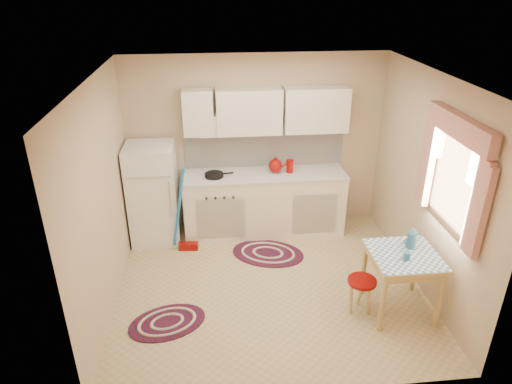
% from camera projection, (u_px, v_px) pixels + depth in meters
% --- Properties ---
extents(room_shell, '(3.64, 3.60, 2.52)m').
position_uv_depth(room_shell, '(282.00, 155.00, 5.09)').
color(room_shell, tan).
rests_on(room_shell, ground).
extents(fridge, '(0.65, 0.60, 1.40)m').
position_uv_depth(fridge, '(153.00, 194.00, 6.24)').
color(fridge, white).
rests_on(fridge, ground).
extents(broom, '(0.29, 0.14, 1.20)m').
position_uv_depth(broom, '(186.00, 211.00, 6.01)').
color(broom, '#217CCF').
rests_on(broom, ground).
extents(base_cabinets, '(2.25, 0.60, 0.88)m').
position_uv_depth(base_cabinets, '(264.00, 204.00, 6.53)').
color(base_cabinets, white).
rests_on(base_cabinets, ground).
extents(countertop, '(2.27, 0.62, 0.04)m').
position_uv_depth(countertop, '(264.00, 175.00, 6.34)').
color(countertop, silver).
rests_on(countertop, base_cabinets).
extents(frying_pan, '(0.30, 0.30, 0.05)m').
position_uv_depth(frying_pan, '(214.00, 175.00, 6.21)').
color(frying_pan, black).
rests_on(frying_pan, countertop).
extents(red_kettle, '(0.23, 0.21, 0.21)m').
position_uv_depth(red_kettle, '(275.00, 166.00, 6.29)').
color(red_kettle, '#870704').
rests_on(red_kettle, countertop).
extents(red_canister, '(0.13, 0.13, 0.16)m').
position_uv_depth(red_canister, '(290.00, 167.00, 6.32)').
color(red_canister, '#870704').
rests_on(red_canister, countertop).
extents(table, '(0.72, 0.72, 0.72)m').
position_uv_depth(table, '(400.00, 282.00, 5.01)').
color(table, '#DABB6D').
rests_on(table, ground).
extents(stool, '(0.41, 0.41, 0.42)m').
position_uv_depth(stool, '(360.00, 295.00, 5.04)').
color(stool, '#870704').
rests_on(stool, ground).
extents(coffee_pot, '(0.16, 0.15, 0.26)m').
position_uv_depth(coffee_pot, '(412.00, 238.00, 4.92)').
color(coffee_pot, '#2E698D').
rests_on(coffee_pot, table).
extents(mug, '(0.07, 0.07, 0.10)m').
position_uv_depth(mug, '(407.00, 256.00, 4.74)').
color(mug, '#2E698D').
rests_on(mug, table).
extents(rug_center, '(1.14, 0.94, 0.02)m').
position_uv_depth(rug_center, '(268.00, 253.00, 6.16)').
color(rug_center, maroon).
rests_on(rug_center, ground).
extents(rug_left, '(0.97, 0.78, 0.02)m').
position_uv_depth(rug_left, '(167.00, 322.00, 4.94)').
color(rug_left, maroon).
rests_on(rug_left, ground).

